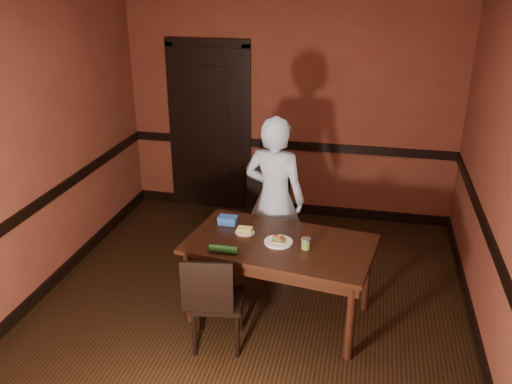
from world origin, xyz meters
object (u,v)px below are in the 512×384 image
at_px(chair_near, 218,298).
at_px(sandwich_plate, 278,241).
at_px(cheese_saucer, 245,231).
at_px(food_tub, 228,220).
at_px(dining_table, 279,279).
at_px(person, 275,199).
at_px(chair_far, 264,215).
at_px(sauce_jar, 306,243).

relative_size(chair_near, sandwich_plate, 3.56).
relative_size(cheese_saucer, food_tub, 1.00).
xyz_separation_m(chair_near, sandwich_plate, (0.41, 0.48, 0.32)).
height_order(sandwich_plate, cheese_saucer, sandwich_plate).
relative_size(dining_table, person, 0.95).
relative_size(dining_table, chair_far, 1.58).
bearing_deg(dining_table, food_tub, 163.20).
bearing_deg(sandwich_plate, chair_near, -130.43).
xyz_separation_m(chair_far, food_tub, (-0.19, -0.76, 0.28)).
relative_size(person, cheese_saucer, 9.61).
distance_m(dining_table, chair_near, 0.66).
distance_m(sandwich_plate, sauce_jar, 0.25).
height_order(chair_far, chair_near, chair_far).
bearing_deg(chair_far, dining_table, -72.19).
xyz_separation_m(sandwich_plate, sauce_jar, (0.24, -0.05, 0.03)).
bearing_deg(sauce_jar, dining_table, 164.63).
relative_size(person, sauce_jar, 17.56).
relative_size(chair_far, sauce_jar, 10.53).
height_order(sauce_jar, food_tub, sauce_jar).
relative_size(dining_table, sandwich_plate, 6.46).
distance_m(chair_near, sandwich_plate, 0.71).
bearing_deg(cheese_saucer, sauce_jar, -16.17).
relative_size(chair_far, chair_near, 1.14).
bearing_deg(food_tub, chair_near, -80.83).
height_order(dining_table, person, person).
xyz_separation_m(chair_near, person, (0.25, 1.20, 0.40)).
distance_m(dining_table, person, 0.86).
relative_size(person, food_tub, 9.57).
bearing_deg(food_tub, person, 52.74).
bearing_deg(cheese_saucer, food_tub, 142.65).
bearing_deg(chair_near, dining_table, -139.35).
relative_size(sauce_jar, food_tub, 0.55).
bearing_deg(cheese_saucer, person, 75.31).
height_order(chair_near, sauce_jar, chair_near).
bearing_deg(sauce_jar, sandwich_plate, 167.84).
relative_size(chair_near, cheese_saucer, 5.04).
bearing_deg(person, cheese_saucer, 84.79).
bearing_deg(chair_far, chair_near, -93.98).
relative_size(sauce_jar, cheese_saucer, 0.55).
height_order(dining_table, cheese_saucer, cheese_saucer).
height_order(chair_near, sandwich_plate, chair_near).
distance_m(person, sandwich_plate, 0.74).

